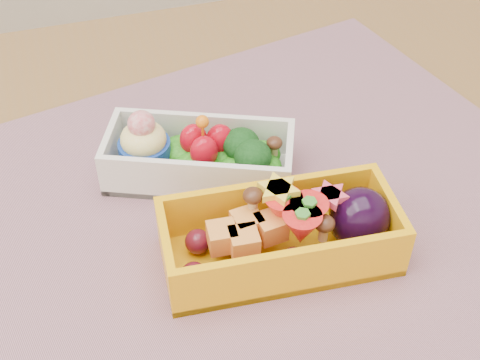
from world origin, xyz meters
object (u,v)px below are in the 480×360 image
object	(u,v)px
placemat	(233,219)
bento_yellow	(285,234)
bento_white	(198,156)
table	(267,302)

from	to	relation	value
placemat	bento_yellow	bearing A→B (deg)	-64.33
bento_yellow	placemat	bearing A→B (deg)	120.54
placemat	bento_white	xyz separation A→B (m)	(-0.01, 0.06, 0.02)
bento_white	bento_yellow	world-z (taller)	bento_white
table	bento_white	world-z (taller)	bento_white
table	placemat	size ratio (longest dim) A/B	2.04
bento_yellow	bento_white	bearing A→B (deg)	113.97
placemat	bento_yellow	world-z (taller)	bento_yellow
table	bento_white	xyz separation A→B (m)	(-0.04, 0.08, 0.12)
table	bento_yellow	world-z (taller)	bento_yellow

